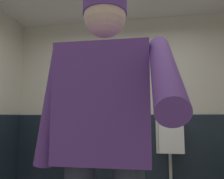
% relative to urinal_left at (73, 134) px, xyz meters
% --- Properties ---
extents(wall_back, '(4.37, 0.12, 2.71)m').
position_rel_urinal_left_xyz_m(wall_back, '(0.85, 0.22, 0.58)').
color(wall_back, beige).
rests_on(wall_back, ground_plane).
extents(wainscot_band_back, '(3.77, 0.03, 1.09)m').
position_rel_urinal_left_xyz_m(wainscot_band_back, '(0.85, 0.14, -0.23)').
color(wainscot_band_back, '#19232D').
rests_on(wainscot_band_back, ground_plane).
extents(urinal_left, '(0.40, 0.34, 1.24)m').
position_rel_urinal_left_xyz_m(urinal_left, '(0.00, 0.00, 0.00)').
color(urinal_left, white).
rests_on(urinal_left, ground_plane).
extents(urinal_middle, '(0.40, 0.34, 1.24)m').
position_rel_urinal_left_xyz_m(urinal_middle, '(0.75, 0.00, 0.00)').
color(urinal_middle, white).
rests_on(urinal_middle, ground_plane).
extents(urinal_right, '(0.40, 0.34, 1.24)m').
position_rel_urinal_left_xyz_m(urinal_right, '(1.50, 0.00, 0.00)').
color(urinal_right, white).
rests_on(urinal_right, ground_plane).
extents(privacy_divider_panel, '(0.04, 0.40, 0.90)m').
position_rel_urinal_left_xyz_m(privacy_divider_panel, '(0.37, -0.07, 0.17)').
color(privacy_divider_panel, '#4C4C51').
extents(person, '(0.63, 0.60, 1.63)m').
position_rel_urinal_left_xyz_m(person, '(0.97, -2.36, 0.18)').
color(person, '#2D3342').
rests_on(person, ground_plane).
extents(soap_dispenser, '(0.10, 0.07, 0.18)m').
position_rel_urinal_left_xyz_m(soap_dispenser, '(1.48, 0.12, 0.49)').
color(soap_dispenser, silver).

